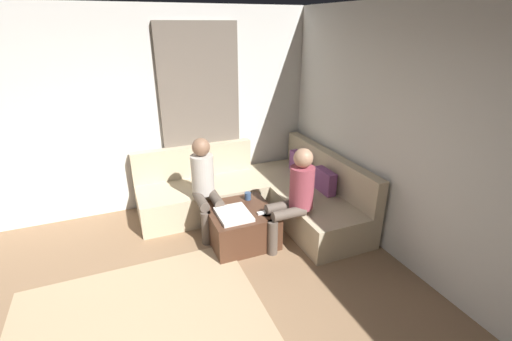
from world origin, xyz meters
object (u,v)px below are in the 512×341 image
Objects in this scene: sectional_couch at (260,194)px; game_remote at (263,213)px; ottoman at (241,225)px; person_on_couch_back at (294,195)px; coffee_mug at (248,196)px; person_on_couch_side at (205,183)px.

sectional_couch reaches higher than game_remote.
ottoman is (0.55, -0.49, -0.07)m from sectional_couch.
person_on_couch_back is at bearing 3.70° from sectional_couch.
person_on_couch_side is at bearing -110.50° from coffee_mug.
person_on_couch_back is 1.11m from person_on_couch_side.
person_on_couch_side is at bearing 50.53° from person_on_couch_back.
sectional_couch is 2.12× the size of person_on_couch_side.
coffee_mug is at bearing 35.04° from person_on_couch_back.
game_remote is at bearing 50.71° from ottoman.
ottoman is 0.63× the size of person_on_couch_back.
game_remote is at bearing -20.26° from sectional_couch.
person_on_couch_back is at bearing 35.04° from coffee_mug.
coffee_mug is at bearing -174.29° from game_remote.
person_on_couch_side is (-0.18, -0.49, 0.19)m from coffee_mug.
coffee_mug is 0.66m from person_on_couch_back.
coffee_mug is 0.08× the size of person_on_couch_back.
ottoman is at bearing -129.29° from game_remote.
sectional_couch is 26.84× the size of coffee_mug.
person_on_couch_side is (-0.58, -0.53, 0.23)m from game_remote.
sectional_couch is 2.12× the size of person_on_couch_back.
sectional_couch reaches higher than coffee_mug.
person_on_couch_side reaches higher than sectional_couch.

